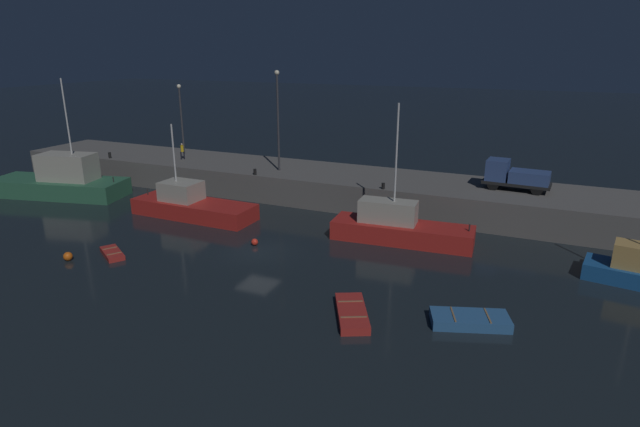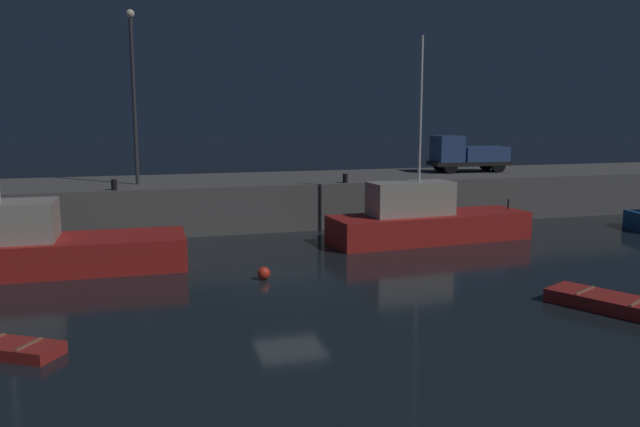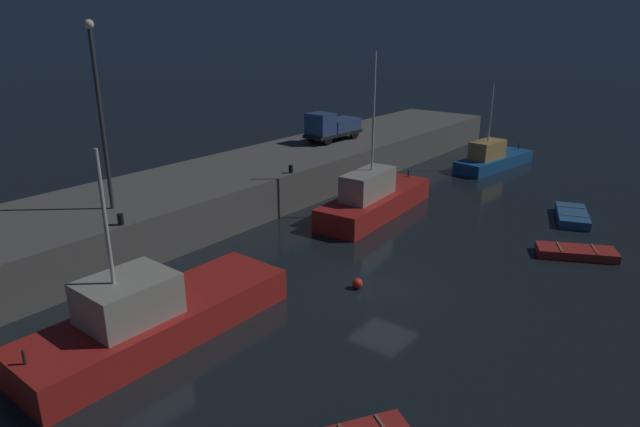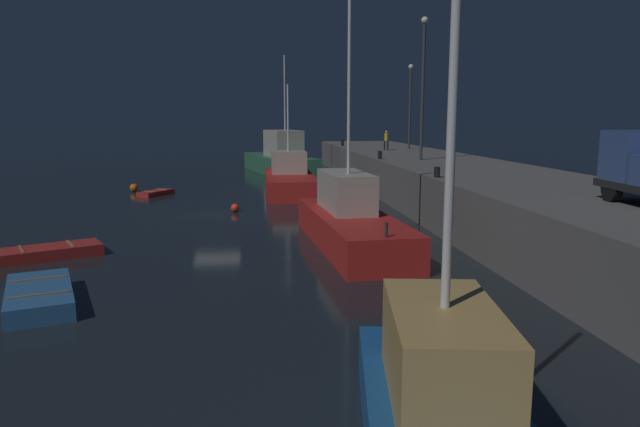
% 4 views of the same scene
% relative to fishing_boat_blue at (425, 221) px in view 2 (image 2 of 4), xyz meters
% --- Properties ---
extents(ground_plane, '(320.00, 320.00, 0.00)m').
position_rel_fishing_boat_blue_xyz_m(ground_plane, '(-8.35, -6.00, -1.03)').
color(ground_plane, black).
extents(pier_quay, '(70.05, 8.10, 2.51)m').
position_rel_fishing_boat_blue_xyz_m(pier_quay, '(-8.35, 8.28, 0.22)').
color(pier_quay, '#5B5956').
rests_on(pier_quay, ground).
extents(fishing_boat_blue, '(10.26, 3.56, 9.88)m').
position_rel_fishing_boat_blue_xyz_m(fishing_boat_blue, '(0.00, 0.00, 0.00)').
color(fishing_boat_blue, red).
rests_on(fishing_boat_blue, ground).
extents(fishing_boat_white, '(10.68, 3.48, 7.59)m').
position_rel_fishing_boat_blue_xyz_m(fishing_boat_white, '(-17.32, -1.34, -0.07)').
color(fishing_boat_white, red).
rests_on(fishing_boat_white, ground).
extents(rowboat_white_mid, '(3.04, 4.10, 0.48)m').
position_rel_fishing_boat_blue_xyz_m(rowboat_white_mid, '(0.82, -11.81, -0.81)').
color(rowboat_white_mid, '#B22823').
rests_on(rowboat_white_mid, ground).
extents(dinghy_red_small, '(2.83, 2.31, 0.36)m').
position_rel_fishing_boat_blue_xyz_m(dinghy_red_small, '(-16.96, -10.55, -0.87)').
color(dinghy_red_small, '#B22823').
rests_on(dinghy_red_small, ground).
extents(mooring_buoy_near, '(0.49, 0.49, 0.49)m').
position_rel_fishing_boat_blue_xyz_m(mooring_buoy_near, '(-9.12, -4.99, -0.79)').
color(mooring_buoy_near, red).
rests_on(mooring_buoy_near, ground).
extents(lamp_post_east, '(0.44, 0.44, 9.03)m').
position_rel_fishing_boat_blue_xyz_m(lamp_post_east, '(-13.52, 7.04, 6.69)').
color(lamp_post_east, '#38383D').
rests_on(lamp_post_east, pier_quay).
extents(utility_truck, '(5.26, 2.26, 2.35)m').
position_rel_fishing_boat_blue_xyz_m(utility_truck, '(6.97, 8.56, 2.63)').
color(utility_truck, black).
rests_on(utility_truck, pier_quay).
extents(bollard_central, '(0.28, 0.28, 0.49)m').
position_rel_fishing_boat_blue_xyz_m(bollard_central, '(-2.65, 4.53, 1.73)').
color(bollard_central, black).
rests_on(bollard_central, pier_quay).
extents(bollard_east, '(0.28, 0.28, 0.54)m').
position_rel_fishing_boat_blue_xyz_m(bollard_east, '(-14.66, 4.55, 1.75)').
color(bollard_east, black).
rests_on(bollard_east, pier_quay).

